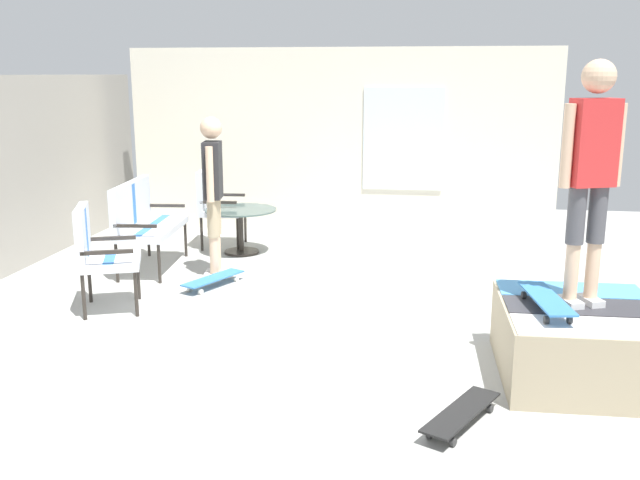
% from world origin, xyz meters
% --- Properties ---
extents(ground_plane, '(12.00, 12.00, 0.10)m').
position_xyz_m(ground_plane, '(0.00, 0.00, -0.05)').
color(ground_plane, '#A8A8A3').
extents(house_facade, '(0.23, 6.00, 2.58)m').
position_xyz_m(house_facade, '(3.80, 0.49, 1.29)').
color(house_facade, silver).
rests_on(house_facade, ground_plane).
extents(skate_ramp, '(1.34, 1.91, 0.55)m').
position_xyz_m(skate_ramp, '(-0.99, -1.95, 0.28)').
color(skate_ramp, tan).
rests_on(skate_ramp, ground_plane).
extents(patio_bench, '(1.29, 0.66, 1.02)m').
position_xyz_m(patio_bench, '(1.43, 2.50, 0.62)').
color(patio_bench, '#2D2823').
rests_on(patio_bench, ground_plane).
extents(patio_chair_near_house, '(0.66, 0.59, 1.02)m').
position_xyz_m(patio_chair_near_house, '(2.64, 2.00, 0.61)').
color(patio_chair_near_house, '#2D2823').
rests_on(patio_chair_near_house, ground_plane).
extents(patio_chair_by_wall, '(0.77, 0.73, 1.02)m').
position_xyz_m(patio_chair_by_wall, '(-0.07, 2.34, 0.61)').
color(patio_chair_by_wall, '#2D2823').
rests_on(patio_chair_by_wall, ground_plane).
extents(patio_table, '(0.90, 0.90, 0.57)m').
position_xyz_m(patio_table, '(2.32, 1.56, 0.40)').
color(patio_table, '#2D2823').
rests_on(patio_table, ground_plane).
extents(person_watching, '(0.48, 0.28, 1.78)m').
position_xyz_m(person_watching, '(1.25, 1.58, 1.05)').
color(person_watching, silver).
rests_on(person_watching, ground_plane).
extents(person_skater, '(0.32, 0.45, 1.78)m').
position_xyz_m(person_skater, '(-0.94, -1.90, 1.60)').
color(person_skater, silver).
rests_on(person_skater, skate_ramp).
extents(skateboard_by_bench, '(0.81, 0.53, 0.10)m').
position_xyz_m(skateboard_by_bench, '(0.84, 1.49, 0.08)').
color(skateboard_by_bench, '#3372B2').
rests_on(skateboard_by_bench, ground_plane).
extents(skateboard_spare, '(0.80, 0.55, 0.10)m').
position_xyz_m(skateboard_spare, '(-1.91, -1.01, 0.08)').
color(skateboard_spare, black).
rests_on(skateboard_spare, ground_plane).
extents(skateboard_on_ramp, '(0.82, 0.32, 0.10)m').
position_xyz_m(skateboard_on_ramp, '(-1.13, -1.62, 0.64)').
color(skateboard_on_ramp, '#3372B2').
rests_on(skateboard_on_ramp, skate_ramp).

